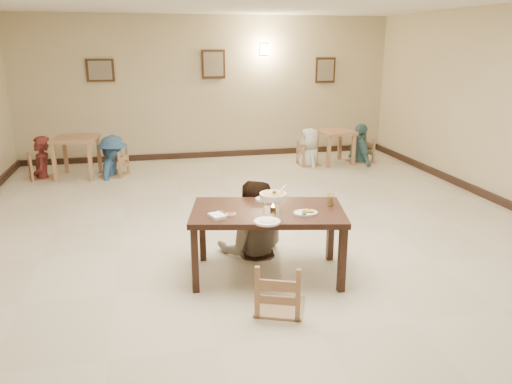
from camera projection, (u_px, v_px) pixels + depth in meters
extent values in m
plane|color=beige|center=(262.00, 240.00, 6.41)|extent=(10.00, 10.00, 0.00)
plane|color=#C7B590|center=(209.00, 88.00, 10.66)|extent=(10.00, 0.00, 10.00)
cube|color=black|center=(211.00, 154.00, 11.04)|extent=(8.00, 0.06, 0.12)
cube|color=#321D10|center=(100.00, 70.00, 10.05)|extent=(0.55, 0.03, 0.45)
cube|color=gray|center=(100.00, 70.00, 10.03)|extent=(0.45, 0.01, 0.37)
cube|color=#321D10|center=(213.00, 64.00, 10.50)|extent=(0.50, 0.03, 0.60)
cube|color=gray|center=(213.00, 64.00, 10.48)|extent=(0.41, 0.01, 0.49)
cube|color=#321D10|center=(325.00, 70.00, 11.06)|extent=(0.45, 0.03, 0.55)
cube|color=gray|center=(326.00, 70.00, 11.04)|extent=(0.37, 0.01, 0.45)
cube|color=#FFD88C|center=(264.00, 49.00, 10.64)|extent=(0.16, 0.05, 0.22)
cube|color=#321A12|center=(268.00, 212.00, 5.24)|extent=(1.74, 1.21, 0.06)
cube|color=#321A12|center=(195.00, 260.00, 4.97)|extent=(0.07, 0.07, 0.69)
cube|color=#321A12|center=(342.00, 260.00, 4.98)|extent=(0.07, 0.07, 0.69)
cube|color=#321A12|center=(202.00, 232.00, 5.71)|extent=(0.07, 0.07, 0.69)
cube|color=#321A12|center=(330.00, 232.00, 5.72)|extent=(0.07, 0.07, 0.69)
cube|color=#A5805B|center=(254.00, 215.00, 6.02)|extent=(0.44, 0.44, 0.05)
cube|color=#A5805B|center=(280.00, 266.00, 4.63)|extent=(0.45, 0.45, 0.05)
imported|color=gray|center=(252.00, 181.00, 5.80)|extent=(0.97, 0.82, 1.78)
torus|color=silver|center=(273.00, 199.00, 5.19)|extent=(0.22, 0.22, 0.01)
cylinder|color=silver|center=(273.00, 208.00, 5.22)|extent=(0.06, 0.06, 0.03)
cone|color=#FFA526|center=(273.00, 204.00, 5.21)|extent=(0.03, 0.03, 0.05)
cylinder|color=white|center=(273.00, 196.00, 5.19)|extent=(0.28, 0.28, 0.06)
cylinder|color=#AC6719|center=(273.00, 194.00, 5.18)|extent=(0.24, 0.24, 0.01)
sphere|color=#2D7223|center=(274.00, 192.00, 5.17)|extent=(0.04, 0.04, 0.04)
cylinder|color=silver|center=(282.00, 189.00, 5.24)|extent=(0.13, 0.08, 0.09)
cylinder|color=silver|center=(280.00, 202.00, 5.28)|extent=(0.01, 0.01, 0.13)
cylinder|color=silver|center=(264.00, 204.00, 5.24)|extent=(0.01, 0.01, 0.13)
cylinder|color=silver|center=(276.00, 207.00, 5.12)|extent=(0.01, 0.01, 0.13)
cylinder|color=white|center=(268.00, 199.00, 5.56)|extent=(0.30, 0.30, 0.02)
ellipsoid|color=white|center=(268.00, 198.00, 5.56)|extent=(0.19, 0.16, 0.07)
cylinder|color=white|center=(267.00, 222.00, 4.85)|extent=(0.26, 0.26, 0.02)
ellipsoid|color=white|center=(267.00, 221.00, 4.85)|extent=(0.17, 0.14, 0.06)
cylinder|color=white|center=(306.00, 213.00, 5.09)|extent=(0.25, 0.25, 0.02)
sphere|color=#2D7223|center=(304.00, 213.00, 5.02)|extent=(0.04, 0.04, 0.04)
cylinder|color=white|center=(231.00, 214.00, 5.06)|extent=(0.10, 0.10, 0.02)
cylinder|color=#B22108|center=(231.00, 213.00, 5.06)|extent=(0.08, 0.08, 0.01)
cube|color=white|center=(217.00, 216.00, 4.99)|extent=(0.18, 0.21, 0.03)
cube|color=silver|center=(222.00, 213.00, 5.09)|extent=(0.06, 0.19, 0.01)
cube|color=silver|center=(225.00, 213.00, 5.09)|extent=(0.06, 0.19, 0.01)
cylinder|color=white|center=(330.00, 200.00, 5.34)|extent=(0.07, 0.07, 0.13)
cylinder|color=orange|center=(330.00, 201.00, 5.34)|extent=(0.06, 0.06, 0.10)
cube|color=#A07455|center=(75.00, 139.00, 9.21)|extent=(0.88, 0.88, 0.06)
cube|color=#A07455|center=(54.00, 163.00, 9.00)|extent=(0.07, 0.07, 0.70)
cube|color=#A07455|center=(90.00, 162.00, 9.03)|extent=(0.07, 0.07, 0.70)
cube|color=#A07455|center=(65.00, 155.00, 9.61)|extent=(0.07, 0.07, 0.70)
cube|color=#A07455|center=(99.00, 155.00, 9.64)|extent=(0.07, 0.07, 0.70)
cube|color=#A07455|center=(335.00, 132.00, 10.31)|extent=(0.77, 0.77, 0.06)
cube|color=#A07455|center=(329.00, 152.00, 10.06)|extent=(0.07, 0.07, 0.63)
cube|color=#A07455|center=(353.00, 150.00, 10.25)|extent=(0.07, 0.07, 0.63)
cube|color=#A07455|center=(316.00, 147.00, 10.58)|extent=(0.07, 0.07, 0.63)
cube|color=#A07455|center=(340.00, 145.00, 10.76)|extent=(0.07, 0.07, 0.63)
cube|color=#A5805B|center=(41.00, 157.00, 9.19)|extent=(0.42, 0.42, 0.05)
cube|color=#A5805B|center=(113.00, 153.00, 9.38)|extent=(0.44, 0.44, 0.05)
cube|color=#A5805B|center=(309.00, 146.00, 10.24)|extent=(0.41, 0.41, 0.04)
cube|color=#A5805B|center=(361.00, 141.00, 10.47)|extent=(0.47, 0.47, 0.05)
imported|color=#531D1C|center=(38.00, 136.00, 9.08)|extent=(0.45, 0.63, 1.59)
imported|color=#325C89|center=(111.00, 136.00, 9.29)|extent=(0.76, 1.09, 1.55)
imported|color=silver|center=(310.00, 128.00, 10.14)|extent=(0.50, 0.75, 1.52)
imported|color=slate|center=(362.00, 123.00, 10.36)|extent=(0.41, 0.97, 1.65)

